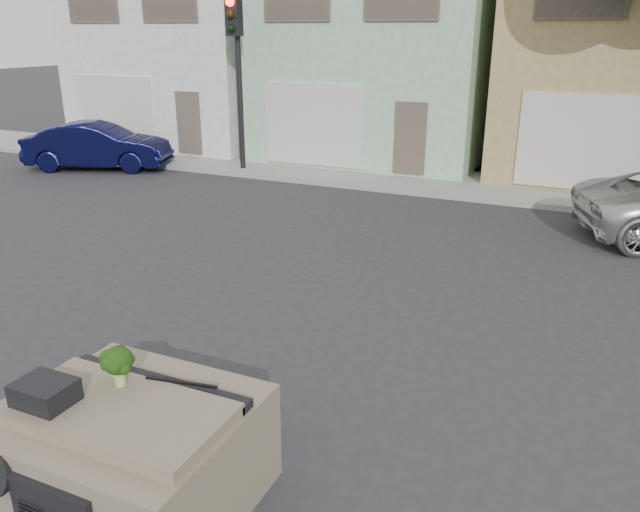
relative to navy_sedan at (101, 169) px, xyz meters
The scene contains 10 objects.
ground_plane 13.64m from the navy_sedan, 37.08° to the right, with size 120.00×120.00×0.00m, color #303033.
sidewalk 11.12m from the navy_sedan, 11.81° to the left, with size 40.00×3.00×0.15m, color gray.
townhouse_white 7.32m from the navy_sedan, 91.07° to the left, with size 7.20×8.20×7.55m, color white.
townhouse_mint 10.40m from the navy_sedan, 40.37° to the left, with size 7.20×8.20×7.55m, color #A1CCA5.
navy_sedan is the anchor object (origin of this frame).
traffic_signal 5.23m from the navy_sedan, 16.23° to the left, with size 0.40×0.40×5.10m, color black.
car_dashboard 15.64m from the navy_sedan, 45.89° to the right, with size 2.00×1.80×1.12m, color #7A6C58.
instrument_hump 15.54m from the navy_sedan, 48.33° to the right, with size 0.48×0.38×0.20m, color black.
wiper_arm 15.60m from the navy_sedan, 44.17° to the right, with size 0.70×0.03×0.02m, color black.
broccoli 15.45m from the navy_sedan, 46.07° to the right, with size 0.31×0.31×0.38m, color #16340B.
Camera 1 is at (3.44, -6.54, 4.11)m, focal length 35.00 mm.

